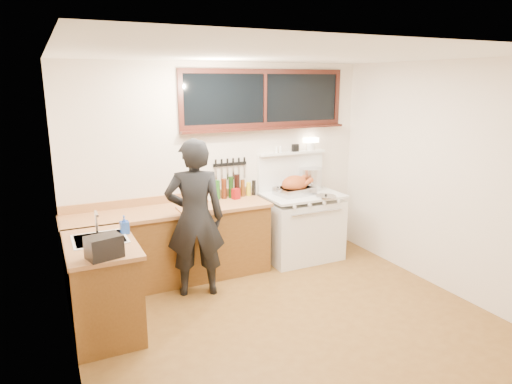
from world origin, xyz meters
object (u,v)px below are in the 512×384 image
man (195,218)px  roast_turkey (295,187)px  vintage_stove (301,224)px  cutting_board (197,205)px

man → roast_turkey: man is taller
vintage_stove → roast_turkey: bearing=175.8°
man → roast_turkey: bearing=15.7°
man → cutting_board: (0.12, 0.30, 0.06)m
vintage_stove → roast_turkey: 0.55m
roast_turkey → man: bearing=-164.3°
roast_turkey → vintage_stove: bearing=-4.2°
vintage_stove → cutting_board: size_ratio=3.77×
man → cutting_board: man is taller
vintage_stove → man: (-1.63, -0.42, 0.42)m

